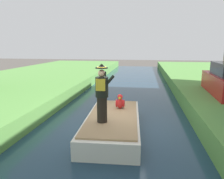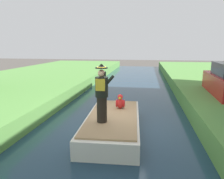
{
  "view_description": "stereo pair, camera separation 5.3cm",
  "coord_description": "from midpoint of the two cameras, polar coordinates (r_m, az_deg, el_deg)",
  "views": [
    {
      "loc": [
        1.05,
        -7.03,
        3.08
      ],
      "look_at": [
        -0.04,
        -0.14,
        1.61
      ],
      "focal_mm": 33.21,
      "sensor_mm": 36.0,
      "label": 1
    },
    {
      "loc": [
        1.1,
        -7.02,
        3.08
      ],
      "look_at": [
        -0.04,
        -0.14,
        1.61
      ],
      "focal_mm": 33.21,
      "sensor_mm": 36.0,
      "label": 2
    }
  ],
  "objects": [
    {
      "name": "boat",
      "position": [
        7.42,
        0.46,
        -9.27
      ],
      "size": [
        2.03,
        4.29,
        0.61
      ],
      "color": "silver",
      "rests_on": "canal_water"
    },
    {
      "name": "canal_water",
      "position": [
        7.73,
        0.69,
        -11.18
      ],
      "size": [
        5.77,
        48.0,
        0.1
      ],
      "primitive_type": "cube",
      "color": "#1E384C",
      "rests_on": "ground"
    },
    {
      "name": "ground_plane",
      "position": [
        7.75,
        0.69,
        -11.52
      ],
      "size": [
        80.0,
        80.0,
        0.0
      ],
      "primitive_type": "plane",
      "color": "#4C4742"
    },
    {
      "name": "parrot_plush",
      "position": [
        7.99,
        2.48,
        -3.55
      ],
      "size": [
        0.36,
        0.35,
        0.57
      ],
      "color": "red",
      "rests_on": "boat"
    },
    {
      "name": "person_pirate",
      "position": [
        6.43,
        -2.59,
        -1.11
      ],
      "size": [
        0.61,
        0.42,
        1.85
      ],
      "rotation": [
        0.0,
        0.0,
        -0.13
      ],
      "color": "black",
      "rests_on": "boat"
    }
  ]
}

